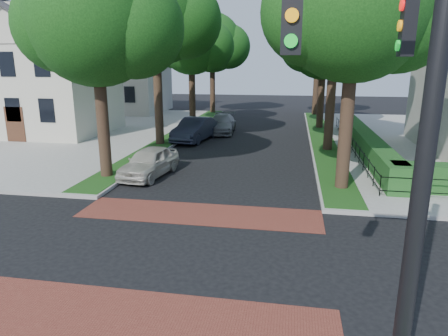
% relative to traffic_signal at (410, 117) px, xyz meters
% --- Properties ---
extents(ground, '(120.00, 120.00, 0.00)m').
position_rel_traffic_signal_xyz_m(ground, '(-4.89, 4.41, -4.71)').
color(ground, black).
rests_on(ground, ground).
extents(sidewalk_nw, '(30.00, 30.00, 0.15)m').
position_rel_traffic_signal_xyz_m(sidewalk_nw, '(-24.39, 23.41, -4.63)').
color(sidewalk_nw, gray).
rests_on(sidewalk_nw, ground).
extents(crosswalk_far, '(9.00, 2.20, 0.01)m').
position_rel_traffic_signal_xyz_m(crosswalk_far, '(-4.89, 7.61, -4.70)').
color(crosswalk_far, maroon).
rests_on(crosswalk_far, ground).
extents(crosswalk_near, '(9.00, 2.20, 0.01)m').
position_rel_traffic_signal_xyz_m(crosswalk_near, '(-4.89, 1.21, -4.70)').
color(crosswalk_near, maroon).
rests_on(crosswalk_near, ground).
extents(grass_strip_ne, '(1.60, 29.80, 0.02)m').
position_rel_traffic_signal_xyz_m(grass_strip_ne, '(0.51, 23.51, -4.55)').
color(grass_strip_ne, '#173F12').
rests_on(grass_strip_ne, sidewalk_ne).
extents(grass_strip_nw, '(1.60, 29.80, 0.02)m').
position_rel_traffic_signal_xyz_m(grass_strip_nw, '(-10.29, 23.51, -4.55)').
color(grass_strip_nw, '#173F12').
rests_on(grass_strip_nw, sidewalk_nw).
extents(tree_right_near, '(7.75, 6.67, 10.66)m').
position_rel_traffic_signal_xyz_m(tree_right_near, '(0.72, 11.65, 2.92)').
color(tree_right_near, black).
rests_on(tree_right_near, sidewalk_ne).
extents(tree_right_mid, '(8.25, 7.09, 11.22)m').
position_rel_traffic_signal_xyz_m(tree_right_mid, '(0.72, 19.66, 3.28)').
color(tree_right_mid, black).
rests_on(tree_right_mid, sidewalk_ne).
extents(tree_right_far, '(7.25, 6.23, 9.74)m').
position_rel_traffic_signal_xyz_m(tree_right_far, '(0.71, 28.64, 2.20)').
color(tree_right_far, black).
rests_on(tree_right_far, sidewalk_ne).
extents(tree_right_back, '(7.50, 6.45, 10.20)m').
position_rel_traffic_signal_xyz_m(tree_right_back, '(0.72, 37.64, 2.56)').
color(tree_right_back, black).
rests_on(tree_right_back, sidewalk_ne).
extents(tree_left_near, '(7.50, 6.45, 10.20)m').
position_rel_traffic_signal_xyz_m(tree_left_near, '(-10.28, 11.64, 2.56)').
color(tree_left_near, black).
rests_on(tree_left_near, sidewalk_nw).
extents(tree_left_mid, '(8.00, 6.88, 11.48)m').
position_rel_traffic_signal_xyz_m(tree_left_mid, '(-10.28, 19.66, 3.64)').
color(tree_left_mid, black).
rests_on(tree_left_mid, sidewalk_nw).
extents(tree_left_far, '(7.00, 6.02, 9.86)m').
position_rel_traffic_signal_xyz_m(tree_left_far, '(-10.29, 28.63, 2.41)').
color(tree_left_far, black).
rests_on(tree_left_far, sidewalk_nw).
extents(tree_left_back, '(7.75, 6.66, 10.44)m').
position_rel_traffic_signal_xyz_m(tree_left_back, '(-10.28, 37.65, 2.70)').
color(tree_left_back, black).
rests_on(tree_left_back, sidewalk_nw).
extents(hedge_main_road, '(1.00, 18.00, 1.20)m').
position_rel_traffic_signal_xyz_m(hedge_main_road, '(2.81, 19.41, -3.96)').
color(hedge_main_road, '#19481B').
rests_on(hedge_main_road, sidewalk_ne).
extents(fence_main_road, '(0.06, 18.00, 0.90)m').
position_rel_traffic_signal_xyz_m(fence_main_road, '(2.01, 19.41, -4.11)').
color(fence_main_road, black).
rests_on(fence_main_road, sidewalk_ne).
extents(house_left_near, '(10.00, 9.00, 10.14)m').
position_rel_traffic_signal_xyz_m(house_left_near, '(-20.38, 22.41, 0.33)').
color(house_left_near, beige).
rests_on(house_left_near, sidewalk_nw).
extents(house_left_far, '(10.00, 9.00, 10.14)m').
position_rel_traffic_signal_xyz_m(house_left_far, '(-20.38, 36.41, 0.33)').
color(house_left_far, '#B7B1A4').
rests_on(house_left_far, sidewalk_nw).
extents(traffic_signal, '(2.17, 2.00, 8.00)m').
position_rel_traffic_signal_xyz_m(traffic_signal, '(0.00, 0.00, 0.00)').
color(traffic_signal, black).
rests_on(traffic_signal, sidewalk_se).
extents(parked_car_front, '(2.22, 4.40, 1.44)m').
position_rel_traffic_signal_xyz_m(parked_car_front, '(-8.49, 12.18, -3.99)').
color(parked_car_front, '#BDB8AA').
rests_on(parked_car_front, ground).
extents(parked_car_middle, '(2.49, 5.24, 1.66)m').
position_rel_traffic_signal_xyz_m(parked_car_middle, '(-8.49, 21.52, -3.88)').
color(parked_car_middle, '#202330').
rests_on(parked_car_middle, ground).
extents(parked_car_rear, '(2.30, 5.04, 1.43)m').
position_rel_traffic_signal_xyz_m(parked_car_rear, '(-7.19, 25.26, -3.99)').
color(parked_car_rear, slate).
rests_on(parked_car_rear, ground).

